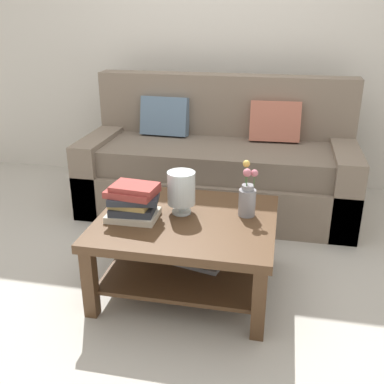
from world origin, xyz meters
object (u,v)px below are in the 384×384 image
Objects in this scene: coffee_table at (187,237)px; flower_pitcher at (247,197)px; couch at (218,165)px; glass_hurricane_vase at (181,189)px; book_stack_main at (133,202)px.

flower_pitcher is at bearing 18.20° from coffee_table.
couch is 8.52× the size of glass_hurricane_vase.
couch is at bearing 87.70° from glass_hurricane_vase.
flower_pitcher reaches higher than glass_hurricane_vase.
book_stack_main is (-0.30, -0.06, 0.23)m from coffee_table.
flower_pitcher is at bearing 7.17° from glass_hurricane_vase.
couch is at bearing 90.00° from coffee_table.
book_stack_main is 0.95× the size of flower_pitcher.
coffee_table is 0.42m from flower_pitcher.
couch reaches higher than flower_pitcher.
coffee_table is at bearing -52.73° from glass_hurricane_vase.
book_stack_main is at bearing -103.03° from couch.
coffee_table is 3.33× the size of book_stack_main.
glass_hurricane_vase reaches higher than coffee_table.
glass_hurricane_vase is 0.79× the size of flower_pitcher.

